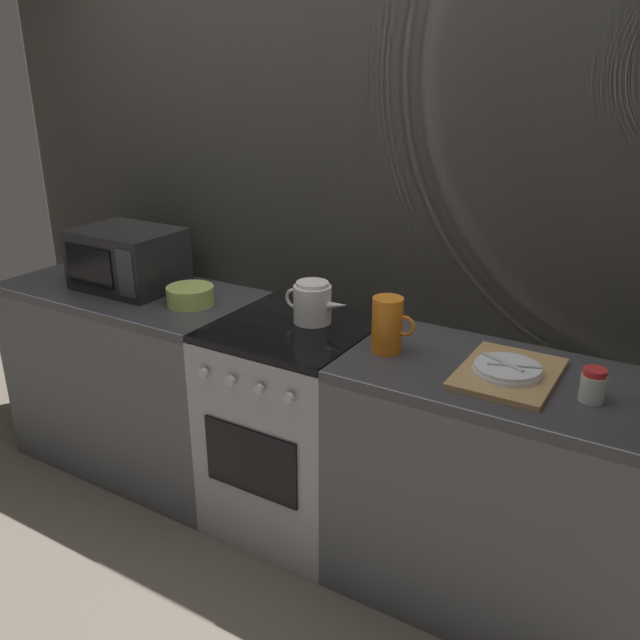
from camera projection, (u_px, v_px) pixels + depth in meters
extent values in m
plane|color=#6B6054|center=(296.00, 516.00, 2.91)|extent=(8.00, 8.00, 0.00)
cube|color=#B2AD9E|center=(335.00, 234.00, 2.73)|extent=(3.60, 0.05, 2.40)
cube|color=silver|center=(332.00, 235.00, 2.72)|extent=(3.58, 0.01, 2.39)
cube|color=#515459|center=(138.00, 381.00, 3.19)|extent=(1.20, 0.60, 0.86)
cube|color=#38383D|center=(129.00, 293.00, 3.02)|extent=(1.20, 0.60, 0.04)
cube|color=#9E9EA3|center=(294.00, 430.00, 2.75)|extent=(0.60, 0.60, 0.87)
cube|color=black|center=(293.00, 330.00, 2.59)|extent=(0.59, 0.59, 0.03)
cube|color=black|center=(250.00, 462.00, 2.50)|extent=(0.42, 0.01, 0.28)
cylinder|color=#B7B7BC|center=(203.00, 373.00, 2.46)|extent=(0.04, 0.02, 0.04)
cylinder|color=#B7B7BC|center=(230.00, 381.00, 2.40)|extent=(0.04, 0.02, 0.04)
cylinder|color=#B7B7BC|center=(259.00, 389.00, 2.34)|extent=(0.04, 0.02, 0.04)
cylinder|color=#B7B7BC|center=(289.00, 398.00, 2.28)|extent=(0.04, 0.02, 0.04)
cube|color=#515459|center=(509.00, 499.00, 2.32)|extent=(1.20, 0.60, 0.86)
cube|color=#38383D|center=(523.00, 384.00, 2.15)|extent=(1.20, 0.60, 0.04)
cube|color=black|center=(128.00, 259.00, 2.99)|extent=(0.46, 0.34, 0.27)
cube|color=black|center=(89.00, 266.00, 2.88)|extent=(0.28, 0.01, 0.17)
cube|color=#333338|center=(126.00, 274.00, 2.77)|extent=(0.09, 0.01, 0.21)
cylinder|color=white|center=(312.00, 304.00, 2.60)|extent=(0.15, 0.15, 0.15)
cylinder|color=white|center=(312.00, 284.00, 2.57)|extent=(0.13, 0.13, 0.02)
cone|color=white|center=(337.00, 305.00, 2.54)|extent=(0.10, 0.04, 0.05)
torus|color=white|center=(294.00, 299.00, 2.64)|extent=(0.08, 0.01, 0.08)
cylinder|color=#B7D166|center=(190.00, 296.00, 2.80)|extent=(0.20, 0.20, 0.08)
cylinder|color=orange|center=(387.00, 325.00, 2.32)|extent=(0.11, 0.11, 0.20)
torus|color=orange|center=(405.00, 326.00, 2.29)|extent=(0.08, 0.01, 0.08)
cube|color=tan|center=(508.00, 373.00, 2.16)|extent=(0.30, 0.40, 0.02)
cylinder|color=silver|center=(507.00, 371.00, 2.14)|extent=(0.22, 0.22, 0.01)
cylinder|color=silver|center=(508.00, 367.00, 2.13)|extent=(0.21, 0.21, 0.01)
cylinder|color=silver|center=(514.00, 365.00, 2.12)|extent=(0.16, 0.07, 0.01)
cube|color=silver|center=(503.00, 362.00, 2.15)|extent=(0.16, 0.09, 0.00)
cylinder|color=silver|center=(593.00, 388.00, 1.99)|extent=(0.08, 0.08, 0.08)
cylinder|color=red|center=(595.00, 372.00, 1.97)|extent=(0.07, 0.07, 0.02)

